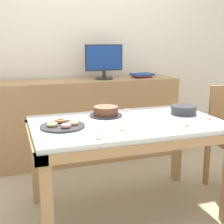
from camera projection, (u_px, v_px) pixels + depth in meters
name	position (u px, v px, depth m)	size (l,w,h in m)	color
ground_plane	(126.00, 210.00, 2.50)	(12.00, 12.00, 0.00)	tan
wall_back	(81.00, 43.00, 3.58)	(8.00, 0.10, 2.60)	silver
dining_table	(127.00, 134.00, 2.36)	(1.45, 0.87, 0.74)	silver
sideboard	(88.00, 120.00, 3.50)	(2.02, 0.44, 0.91)	tan
computer_monitor	(104.00, 62.00, 3.41)	(0.42, 0.20, 0.38)	#262628
book_stack	(142.00, 75.00, 3.59)	(0.26, 0.21, 0.05)	maroon
cake_chocolate_round	(106.00, 112.00, 2.50)	(0.27, 0.27, 0.08)	#333338
pastry_platter	(62.00, 125.00, 2.18)	(0.31, 0.31, 0.04)	#333338
plate_stack	(184.00, 110.00, 2.57)	(0.21, 0.21, 0.07)	#333338
tealight_centre	(127.00, 110.00, 2.67)	(0.04, 0.04, 0.04)	silver
tealight_near_front	(187.00, 125.00, 2.21)	(0.04, 0.04, 0.04)	silver
tealight_right_edge	(123.00, 129.00, 2.11)	(0.04, 0.04, 0.04)	silver
tealight_near_cakes	(99.00, 137.00, 1.92)	(0.04, 0.04, 0.04)	silver
tealight_left_edge	(209.00, 118.00, 2.40)	(0.04, 0.04, 0.04)	silver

